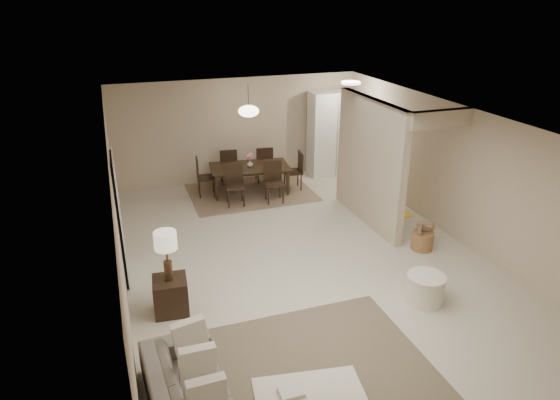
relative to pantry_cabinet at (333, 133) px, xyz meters
name	(u,v)px	position (x,y,z in m)	size (l,w,h in m)	color
floor	(307,263)	(-2.35, -4.15, -1.05)	(9.00, 9.00, 0.00)	beige
ceiling	(310,121)	(-2.35, -4.15, 1.45)	(9.00, 9.00, 0.00)	white
back_wall	(238,130)	(-2.35, 0.35, 0.20)	(6.00, 6.00, 0.00)	#C4AE94
left_wall	(117,222)	(-5.35, -4.15, 0.20)	(9.00, 9.00, 0.00)	#C4AE94
right_wall	(461,176)	(0.65, -4.15, 0.20)	(9.00, 9.00, 0.00)	#C4AE94
partition	(369,162)	(-0.55, -2.90, 0.20)	(0.15, 2.50, 2.50)	#C4AE94
doorway	(120,219)	(-5.32, -3.55, -0.03)	(0.04, 0.90, 2.04)	black
pantry_cabinet	(333,133)	(0.00, 0.00, 0.00)	(1.20, 0.55, 2.10)	white
flush_light	(351,83)	(-0.05, -0.95, 1.41)	(0.44, 0.44, 0.05)	white
living_rug	(314,394)	(-3.42, -7.02, -1.04)	(3.20, 3.20, 0.01)	brown
ottoman_bench	(308,395)	(-3.62, -7.32, -0.72)	(1.23, 0.71, 0.42)	silver
side_table	(171,295)	(-4.75, -4.80, -0.78)	(0.48, 0.48, 0.53)	black
table_lamp	(166,245)	(-4.75, -4.80, 0.04)	(0.32, 0.32, 0.76)	#47321E
round_pouf	(425,289)	(-1.11, -5.81, -0.83)	(0.57, 0.57, 0.45)	silver
wicker_basket	(422,241)	(-0.18, -4.36, -0.88)	(0.39, 0.39, 0.33)	olive
dining_rug	(251,192)	(-2.36, -0.64, -1.04)	(2.80, 2.10, 0.01)	#816750
dining_table	(250,180)	(-2.36, -0.64, -0.73)	(1.79, 1.00, 0.63)	black
dining_chairs	(250,174)	(-2.36, -0.64, -0.60)	(2.47, 1.91, 0.91)	black
vase	(250,164)	(-2.36, -0.64, -0.35)	(0.14, 0.14, 0.14)	silver
yellow_mat	(388,215)	(0.02, -2.85, -1.04)	(0.88, 0.54, 0.01)	yellow
pendant_light	(249,111)	(-2.36, -0.64, 0.87)	(0.46, 0.46, 0.71)	#47321E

